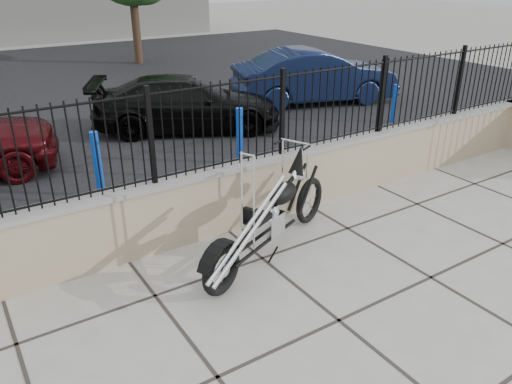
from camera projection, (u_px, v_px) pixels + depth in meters
The scene contains 10 objects.
ground_plane at pixel (339, 321), 5.40m from camera, with size 90.00×90.00×0.00m, color #99968E.
parking_lot at pixel (59, 94), 14.94m from camera, with size 30.00×30.00×0.00m, color black.
retaining_wall at pixel (224, 198), 7.11m from camera, with size 14.00×0.36×0.96m, color gray.
iron_fence at pixel (221, 125), 6.66m from camera, with size 14.00×0.08×1.20m, color black.
chopper_motorcycle at pixel (269, 200), 6.30m from camera, with size 2.67×0.47×1.60m, color black, non-canonical shape.
car_black at pixel (187, 104), 11.43m from camera, with size 1.73×4.26×1.24m, color black.
car_blue at pixel (315, 76), 13.67m from camera, with size 1.55×4.44×1.46m, color #0F1938.
bollard_a at pixel (98, 165), 8.10m from camera, with size 0.13×0.13×1.11m, color #0D20C4.
bollard_b at pixel (240, 136), 9.48m from camera, with size 0.13×0.13×1.09m, color #0C3EBE.
bollard_c at pixel (394, 103), 12.08m from camera, with size 0.11×0.11×0.92m, color #0E2BD3.
Camera 1 is at (-3.11, -3.15, 3.51)m, focal length 35.00 mm.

